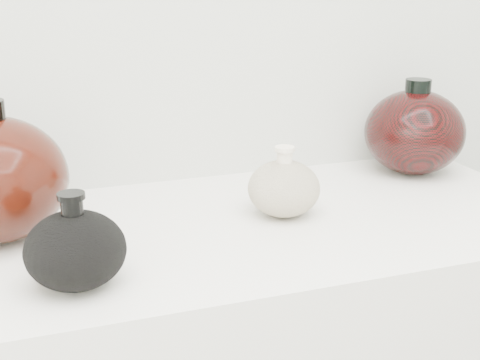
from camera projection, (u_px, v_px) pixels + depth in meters
name	position (u px, v px, depth m)	size (l,w,h in m)	color
black_gourd_vase	(75.00, 249.00, 0.84)	(0.17, 0.17, 0.13)	black
cream_gourd_vase	(284.00, 188.00, 1.09)	(0.14, 0.14, 0.12)	beige
right_round_pot	(414.00, 132.00, 1.30)	(0.25, 0.25, 0.19)	black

